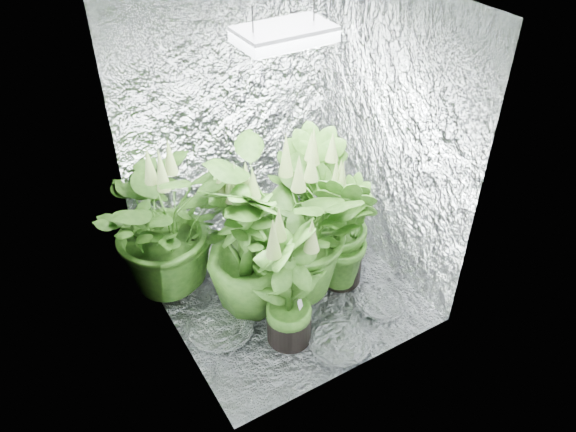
{
  "coord_description": "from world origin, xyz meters",
  "views": [
    {
      "loc": [
        -1.45,
        -2.48,
        2.81
      ],
      "look_at": [
        0.02,
        0.0,
        0.65
      ],
      "focal_mm": 35.0,
      "sensor_mm": 36.0,
      "label": 1
    }
  ],
  "objects_px": {
    "plant_g": "(343,228)",
    "circulation_fan": "(311,204)",
    "plant_e": "(295,230)",
    "plant_a": "(166,222)",
    "plant_b": "(232,226)",
    "grow_lamp": "(284,35)",
    "plant_f": "(289,285)",
    "plant_c": "(312,207)",
    "plant_d": "(248,248)"
  },
  "relations": [
    {
      "from": "plant_b",
      "to": "plant_d",
      "type": "height_order",
      "value": "plant_d"
    },
    {
      "from": "grow_lamp",
      "to": "plant_a",
      "type": "bearing_deg",
      "value": 142.94
    },
    {
      "from": "plant_c",
      "to": "plant_f",
      "type": "relative_size",
      "value": 1.12
    },
    {
      "from": "grow_lamp",
      "to": "plant_d",
      "type": "xyz_separation_m",
      "value": [
        -0.27,
        0.0,
        -1.32
      ]
    },
    {
      "from": "plant_c",
      "to": "plant_f",
      "type": "height_order",
      "value": "plant_c"
    },
    {
      "from": "plant_a",
      "to": "circulation_fan",
      "type": "distance_m",
      "value": 1.32
    },
    {
      "from": "plant_b",
      "to": "plant_d",
      "type": "bearing_deg",
      "value": -98.39
    },
    {
      "from": "grow_lamp",
      "to": "plant_b",
      "type": "bearing_deg",
      "value": 122.38
    },
    {
      "from": "plant_g",
      "to": "circulation_fan",
      "type": "xyz_separation_m",
      "value": [
        0.22,
        0.72,
        -0.33
      ]
    },
    {
      "from": "plant_b",
      "to": "circulation_fan",
      "type": "bearing_deg",
      "value": 18.16
    },
    {
      "from": "plant_a",
      "to": "plant_d",
      "type": "distance_m",
      "value": 0.61
    },
    {
      "from": "plant_f",
      "to": "plant_a",
      "type": "bearing_deg",
      "value": 116.8
    },
    {
      "from": "plant_b",
      "to": "circulation_fan",
      "type": "xyz_separation_m",
      "value": [
        0.83,
        0.27,
        -0.29
      ]
    },
    {
      "from": "plant_c",
      "to": "plant_d",
      "type": "bearing_deg",
      "value": -166.37
    },
    {
      "from": "plant_e",
      "to": "plant_g",
      "type": "height_order",
      "value": "plant_e"
    },
    {
      "from": "plant_f",
      "to": "plant_g",
      "type": "height_order",
      "value": "plant_g"
    },
    {
      "from": "plant_d",
      "to": "plant_e",
      "type": "xyz_separation_m",
      "value": [
        0.31,
        -0.07,
        0.07
      ]
    },
    {
      "from": "plant_c",
      "to": "plant_b",
      "type": "bearing_deg",
      "value": 158.24
    },
    {
      "from": "grow_lamp",
      "to": "plant_f",
      "type": "xyz_separation_m",
      "value": [
        -0.2,
        -0.39,
        -1.36
      ]
    },
    {
      "from": "plant_a",
      "to": "plant_b",
      "type": "distance_m",
      "value": 0.45
    },
    {
      "from": "grow_lamp",
      "to": "plant_a",
      "type": "relative_size",
      "value": 0.44
    },
    {
      "from": "plant_d",
      "to": "plant_a",
      "type": "bearing_deg",
      "value": 127.44
    },
    {
      "from": "grow_lamp",
      "to": "plant_d",
      "type": "bearing_deg",
      "value": 179.68
    },
    {
      "from": "plant_a",
      "to": "plant_g",
      "type": "relative_size",
      "value": 1.09
    },
    {
      "from": "plant_e",
      "to": "plant_g",
      "type": "distance_m",
      "value": 0.38
    },
    {
      "from": "plant_b",
      "to": "plant_f",
      "type": "height_order",
      "value": "plant_f"
    },
    {
      "from": "circulation_fan",
      "to": "plant_c",
      "type": "bearing_deg",
      "value": -122.11
    },
    {
      "from": "grow_lamp",
      "to": "plant_g",
      "type": "relative_size",
      "value": 0.48
    },
    {
      "from": "plant_b",
      "to": "plant_c",
      "type": "height_order",
      "value": "plant_c"
    },
    {
      "from": "plant_f",
      "to": "plant_g",
      "type": "distance_m",
      "value": 0.66
    },
    {
      "from": "plant_c",
      "to": "plant_d",
      "type": "xyz_separation_m",
      "value": [
        -0.57,
        -0.14,
        -0.03
      ]
    },
    {
      "from": "circulation_fan",
      "to": "grow_lamp",
      "type": "bearing_deg",
      "value": -133.61
    },
    {
      "from": "plant_b",
      "to": "plant_c",
      "type": "xyz_separation_m",
      "value": [
        0.52,
        -0.21,
        0.1
      ]
    },
    {
      "from": "plant_b",
      "to": "plant_g",
      "type": "distance_m",
      "value": 0.76
    },
    {
      "from": "plant_g",
      "to": "grow_lamp",
      "type": "bearing_deg",
      "value": 165.95
    },
    {
      "from": "plant_b",
      "to": "circulation_fan",
      "type": "relative_size",
      "value": 2.86
    },
    {
      "from": "plant_e",
      "to": "plant_d",
      "type": "bearing_deg",
      "value": 167.11
    },
    {
      "from": "plant_c",
      "to": "circulation_fan",
      "type": "relative_size",
      "value": 3.45
    },
    {
      "from": "plant_d",
      "to": "circulation_fan",
      "type": "bearing_deg",
      "value": 34.98
    },
    {
      "from": "circulation_fan",
      "to": "plant_g",
      "type": "bearing_deg",
      "value": -105.62
    },
    {
      "from": "plant_b",
      "to": "plant_f",
      "type": "relative_size",
      "value": 0.93
    },
    {
      "from": "plant_e",
      "to": "circulation_fan",
      "type": "relative_size",
      "value": 3.98
    },
    {
      "from": "plant_e",
      "to": "circulation_fan",
      "type": "bearing_deg",
      "value": 49.92
    },
    {
      "from": "plant_a",
      "to": "plant_d",
      "type": "bearing_deg",
      "value": -52.56
    },
    {
      "from": "plant_f",
      "to": "plant_d",
      "type": "bearing_deg",
      "value": 100.33
    },
    {
      "from": "grow_lamp",
      "to": "plant_g",
      "type": "distance_m",
      "value": 1.42
    },
    {
      "from": "plant_f",
      "to": "plant_g",
      "type": "relative_size",
      "value": 0.99
    },
    {
      "from": "plant_e",
      "to": "plant_f",
      "type": "height_order",
      "value": "plant_e"
    },
    {
      "from": "plant_c",
      "to": "grow_lamp",
      "type": "bearing_deg",
      "value": -154.96
    },
    {
      "from": "plant_c",
      "to": "plant_f",
      "type": "xyz_separation_m",
      "value": [
        -0.5,
        -0.53,
        -0.07
      ]
    }
  ]
}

